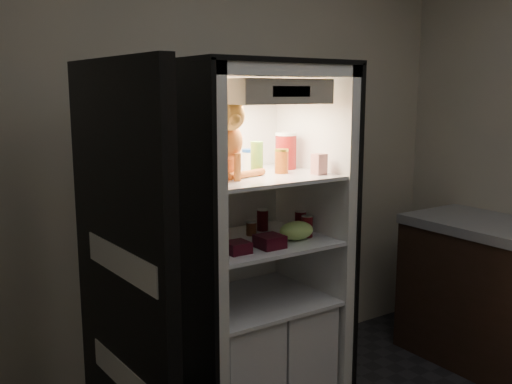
% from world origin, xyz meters
% --- Properties ---
extents(room_shell, '(3.60, 3.60, 3.60)m').
position_xyz_m(room_shell, '(0.00, 0.00, 1.62)').
color(room_shell, white).
rests_on(room_shell, floor).
extents(refrigerator, '(0.90, 0.72, 1.88)m').
position_xyz_m(refrigerator, '(0.00, 1.38, 0.79)').
color(refrigerator, white).
rests_on(refrigerator, floor).
extents(fridge_door, '(0.10, 0.87, 1.85)m').
position_xyz_m(fridge_door, '(-0.85, 1.05, 0.91)').
color(fridge_door, black).
rests_on(fridge_door, floor).
extents(tabby_cat, '(0.35, 0.41, 0.42)m').
position_xyz_m(tabby_cat, '(-0.20, 1.32, 1.45)').
color(tabby_cat, '#D7551B').
rests_on(tabby_cat, refrigerator).
extents(parmesan_shaker, '(0.07, 0.07, 0.17)m').
position_xyz_m(parmesan_shaker, '(0.01, 1.33, 1.38)').
color(parmesan_shaker, green).
rests_on(parmesan_shaker, refrigerator).
extents(mayo_tub, '(0.09, 0.09, 0.12)m').
position_xyz_m(mayo_tub, '(0.06, 1.47, 1.35)').
color(mayo_tub, white).
rests_on(mayo_tub, refrigerator).
extents(salsa_jar, '(0.07, 0.07, 0.13)m').
position_xyz_m(salsa_jar, '(0.14, 1.29, 1.36)').
color(salsa_jar, '#9B1E0E').
rests_on(salsa_jar, refrigerator).
extents(pepper_jar, '(0.12, 0.12, 0.20)m').
position_xyz_m(pepper_jar, '(0.27, 1.42, 1.39)').
color(pepper_jar, '#A6161C').
rests_on(pepper_jar, refrigerator).
extents(cream_carton, '(0.06, 0.06, 0.11)m').
position_xyz_m(cream_carton, '(0.28, 1.14, 1.34)').
color(cream_carton, silver).
rests_on(cream_carton, refrigerator).
extents(soda_can_a, '(0.07, 0.07, 0.12)m').
position_xyz_m(soda_can_a, '(0.15, 1.47, 1.00)').
color(soda_can_a, black).
rests_on(soda_can_a, refrigerator).
extents(soda_can_b, '(0.06, 0.06, 0.12)m').
position_xyz_m(soda_can_b, '(0.31, 1.33, 1.00)').
color(soda_can_b, black).
rests_on(soda_can_b, refrigerator).
extents(soda_can_c, '(0.06, 0.06, 0.12)m').
position_xyz_m(soda_can_c, '(0.27, 1.22, 1.00)').
color(soda_can_c, black).
rests_on(soda_can_c, refrigerator).
extents(condiment_jar, '(0.06, 0.06, 0.08)m').
position_xyz_m(condiment_jar, '(0.03, 1.41, 0.98)').
color(condiment_jar, '#5B2E1A').
rests_on(condiment_jar, refrigerator).
extents(grape_bag, '(0.20, 0.14, 0.10)m').
position_xyz_m(grape_bag, '(0.18, 1.20, 0.99)').
color(grape_bag, '#9ED161').
rests_on(grape_bag, refrigerator).
extents(berry_box_left, '(0.11, 0.11, 0.06)m').
position_xyz_m(berry_box_left, '(-0.22, 1.16, 0.97)').
color(berry_box_left, '#440B15').
rests_on(berry_box_left, refrigerator).
extents(berry_box_right, '(0.13, 0.13, 0.06)m').
position_xyz_m(berry_box_right, '(-0.03, 1.15, 0.97)').
color(berry_box_right, '#440B15').
rests_on(berry_box_right, refrigerator).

